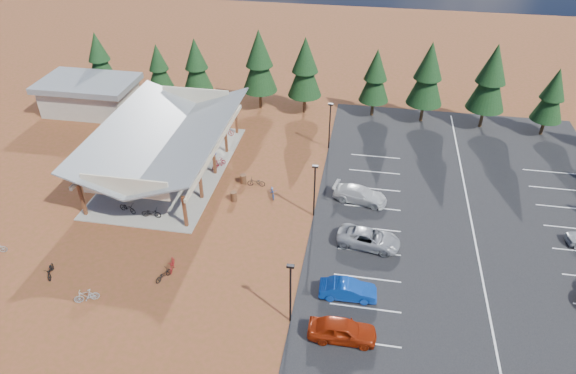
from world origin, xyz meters
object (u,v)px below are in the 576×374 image
Objects in this scene: bike_13 at (86,296)px; bike_3 at (170,138)px; bike_6 at (207,152)px; bike_11 at (172,264)px; bike_5 at (173,187)px; bike_4 at (151,213)px; bike_8 at (51,270)px; bike_7 at (226,132)px; trash_bin_0 at (234,196)px; car_1 at (348,290)px; outbuilding at (90,95)px; bike_2 at (170,151)px; lamp_post_0 at (290,290)px; lamp_post_1 at (315,187)px; trash_bin_1 at (243,179)px; bike_15 at (219,164)px; bike_16 at (256,182)px; bike_1 at (135,165)px; car_3 at (360,195)px; bike_0 at (128,208)px; car_2 at (369,238)px; car_0 at (342,330)px; lamp_post_2 at (330,123)px; bike_pavilion at (166,136)px; bike_12 at (163,275)px; bike_14 at (273,192)px.

bike_3 is at bearing 158.67° from bike_13.
bike_6 is 16.67m from bike_11.
bike_5 is 10.54m from bike_11.
bike_4 reaches higher than bike_8.
bike_6 is 4.61m from bike_7.
car_1 is (11.11, -10.10, 0.27)m from trash_bin_0.
outbuilding reaches higher than bike_2.
lamp_post_1 is at bearing 90.00° from lamp_post_0.
trash_bin_1 is 0.50× the size of bike_3.
bike_15 reaches higher than bike_2.
bike_16 is at bearing -106.78° from bike_2.
bike_16 is (10.07, -3.96, -0.06)m from bike_2.
bike_2 is 0.86× the size of bike_3.
bike_7 is at bearing -20.42° from bike_5.
car_3 is (22.14, -1.41, 0.13)m from bike_1.
outbuilding reaches higher than bike_0.
bike_5 is at bearing 135.04° from lamp_post_0.
bike_16 is 12.78m from car_2.
bike_7 is at bearing 114.88° from lamp_post_0.
lamp_post_0 is 3.09× the size of bike_7.
car_0 is (15.71, -20.82, 0.22)m from bike_6.
bike_2 is 6.75m from bike_5.
bike_3 is 0.37× the size of car_3.
lamp_post_2 is 28.79m from bike_13.
bike_8 is (-3.51, -15.74, -3.36)m from bike_pavilion.
bike_16 is at bearing 96.91° from car_3.
lamp_post_2 is 16.12m from car_2.
lamp_post_0 is at bearing -167.92° from bike_12.
bike_6 is (-4.68, 6.97, 0.14)m from trash_bin_0.
bike_15 is at bearing -150.06° from lamp_post_2.
bike_1 is 1.17× the size of bike_5.
bike_4 reaches higher than bike_2.
car_0 is (32.59, -28.88, -1.22)m from outbuilding.
bike_3 is at bearing -26.33° from outbuilding.
bike_5 is (-13.36, 1.34, -2.44)m from lamp_post_1.
trash_bin_1 is (-7.29, 15.91, -2.53)m from lamp_post_0.
bike_6 is at bearing 40.06° from car_1.
lamp_post_2 reaches higher than bike_1.
lamp_post_2 reaches higher than car_0.
bike_pavilion is 11.09× the size of bike_13.
bike_7 is 0.92× the size of bike_14.
bike_4 is 0.39× the size of car_0.
bike_14 is at bearing -112.77° from lamp_post_2.
bike_1 is 5.97m from bike_3.
trash_bin_1 is 17.03m from car_1.
bike_2 is at bearing 70.82° from car_2.
bike_7 reaches higher than bike_0.
car_0 is at bearing -169.55° from car_3.
bike_6 reaches higher than bike_2.
lamp_post_0 is 2.99× the size of bike_1.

